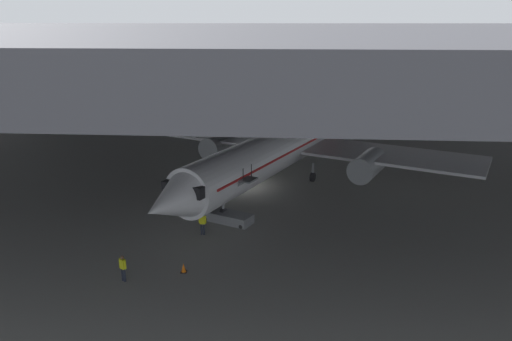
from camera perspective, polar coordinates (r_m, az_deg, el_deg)
ground_plane at (r=45.00m, az=-1.42°, el=-1.88°), size 110.00×110.00×0.00m
hangar_structure at (r=56.29m, az=-0.15°, el=16.05°), size 121.00×99.00×14.24m
airplane_main at (r=44.86m, az=2.88°, el=2.61°), size 34.21×34.13×11.33m
boarding_stairs at (r=37.08m, az=-3.23°, el=-4.94°), size 4.37×3.01×4.63m
crew_worker_near_nose at (r=29.89m, az=-15.31°, el=-10.80°), size 0.48×0.38×1.64m
crew_worker_by_stairs at (r=34.95m, az=-6.27°, el=-6.04°), size 0.55×0.23×1.67m
airplane_distant at (r=87.77m, az=-19.65°, el=8.68°), size 31.55×31.76×10.73m
traffic_cone_orange at (r=30.42m, az=-8.47°, el=-11.20°), size 0.36×0.36×0.60m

